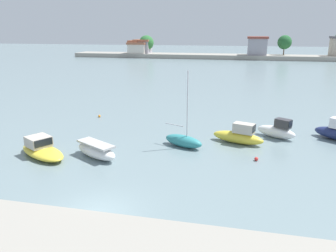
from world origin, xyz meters
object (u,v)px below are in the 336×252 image
(moored_boat_1, at_px, (42,150))
(moored_boat_3, at_px, (183,141))
(mooring_buoy_3, at_px, (99,116))
(moored_boat_4, at_px, (239,136))
(moored_boat_2, at_px, (96,150))
(mooring_buoy_1, at_px, (256,159))
(moored_boat_5, at_px, (277,130))

(moored_boat_1, bearing_deg, moored_boat_3, 53.84)
(mooring_buoy_3, bearing_deg, moored_boat_4, -19.81)
(moored_boat_1, distance_m, mooring_buoy_3, 12.27)
(moored_boat_2, bearing_deg, moored_boat_4, 57.59)
(moored_boat_1, relative_size, mooring_buoy_1, 18.66)
(moored_boat_3, height_order, mooring_buoy_3, moored_boat_3)
(moored_boat_2, distance_m, moored_boat_3, 7.45)
(moored_boat_1, xyz_separation_m, moored_boat_3, (10.72, 4.58, 0.01))
(moored_boat_4, distance_m, mooring_buoy_1, 4.17)
(moored_boat_5, height_order, mooring_buoy_1, moored_boat_5)
(moored_boat_3, height_order, moored_boat_4, moored_boat_3)
(moored_boat_3, bearing_deg, mooring_buoy_3, 169.47)
(moored_boat_4, relative_size, moored_boat_5, 1.27)
(moored_boat_4, height_order, moored_boat_5, moored_boat_5)
(mooring_buoy_1, bearing_deg, moored_boat_2, -170.82)
(moored_boat_2, bearing_deg, moored_boat_5, 59.02)
(mooring_buoy_1, bearing_deg, moored_boat_4, 109.58)
(moored_boat_4, bearing_deg, moored_boat_2, -133.42)
(moored_boat_2, height_order, moored_boat_5, moored_boat_5)
(mooring_buoy_3, bearing_deg, mooring_buoy_1, -29.12)
(moored_boat_3, height_order, mooring_buoy_1, moored_boat_3)
(moored_boat_3, bearing_deg, moored_boat_5, 51.52)
(moored_boat_1, height_order, mooring_buoy_1, moored_boat_1)
(moored_boat_1, relative_size, moored_boat_4, 1.18)
(moored_boat_5, bearing_deg, moored_boat_4, -114.74)
(moored_boat_5, bearing_deg, mooring_buoy_3, -158.57)
(moored_boat_1, bearing_deg, moored_boat_5, 55.83)
(moored_boat_4, bearing_deg, mooring_buoy_1, -52.04)
(moored_boat_1, xyz_separation_m, moored_boat_2, (4.41, 0.63, 0.05))
(moored_boat_2, bearing_deg, moored_boat_3, 61.45)
(moored_boat_2, bearing_deg, mooring_buoy_3, 142.19)
(mooring_buoy_1, bearing_deg, moored_boat_1, -171.10)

